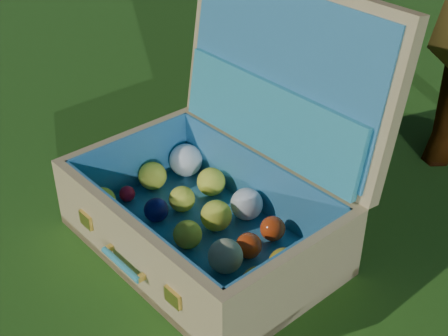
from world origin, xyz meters
TOP-DOWN VIEW (x-y plane):
  - ground at (0.00, 0.00)m, footprint 60.00×60.00m
  - stray_ball at (-0.48, -0.07)m, footprint 0.08×0.08m
  - suitcase at (0.03, 0.01)m, footprint 0.74×0.65m

SIDE VIEW (x-z plane):
  - ground at x=0.00m, z-range 0.00..0.00m
  - stray_ball at x=-0.48m, z-range 0.00..0.08m
  - suitcase at x=0.03m, z-range -0.14..0.50m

